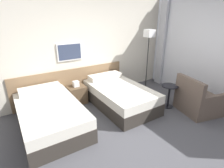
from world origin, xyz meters
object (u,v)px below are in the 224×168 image
object	(u,v)px
nightstand	(77,94)
armchair	(198,101)
bed_near_window	(119,96)
side_table	(169,92)
floor_lamp	(149,40)
bed_near_door	(50,115)

from	to	relation	value
nightstand	armchair	size ratio (longest dim) A/B	0.60
bed_near_window	armchair	world-z (taller)	armchair
nightstand	side_table	size ratio (longest dim) A/B	1.04
floor_lamp	side_table	distance (m)	1.63
side_table	armchair	bearing A→B (deg)	-53.05
nightstand	side_table	world-z (taller)	nightstand
bed_near_window	nightstand	xyz separation A→B (m)	(-0.87, 0.71, -0.02)
nightstand	bed_near_window	bearing A→B (deg)	-39.34
nightstand	side_table	distance (m)	2.36
floor_lamp	nightstand	bearing A→B (deg)	172.05
nightstand	floor_lamp	xyz separation A→B (m)	(2.15, -0.30, 1.27)
bed_near_window	floor_lamp	distance (m)	1.84
armchair	bed_near_door	bearing A→B (deg)	82.07
bed_near_door	side_table	size ratio (longest dim) A/B	3.35
nightstand	floor_lamp	size ratio (longest dim) A/B	0.33
side_table	armchair	size ratio (longest dim) A/B	0.57
bed_near_window	nightstand	distance (m)	1.12
floor_lamp	side_table	bearing A→B (deg)	-104.33
side_table	armchair	distance (m)	0.68
bed_near_door	side_table	xyz separation A→B (m)	(2.72, -0.74, 0.13)
floor_lamp	bed_near_door	bearing A→B (deg)	-172.26
side_table	floor_lamp	bearing A→B (deg)	75.67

